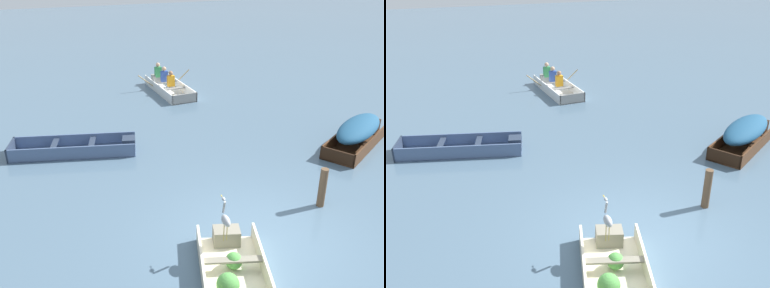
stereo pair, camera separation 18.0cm
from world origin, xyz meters
TOP-DOWN VIEW (x-y plane):
  - ground_plane at (0.00, 0.00)m, footprint 80.00×80.00m
  - dinghy_cream_foreground at (-1.01, -1.06)m, footprint 1.91×3.05m
  - skiff_dark_varnish_near_moored at (4.98, 3.05)m, footprint 3.22×2.52m
  - skiff_slate_blue_mid_moored at (-2.97, 5.30)m, footprint 3.65×1.71m
  - rowboat_white_with_crew at (1.17, 10.14)m, footprint 2.29×3.28m
  - heron_on_dinghy at (-0.89, -0.38)m, footprint 0.16×0.45m
  - mooring_post at (1.94, 0.57)m, footprint 0.17×0.17m

SIDE VIEW (x-z plane):
  - ground_plane at x=0.00m, z-range 0.00..0.00m
  - skiff_slate_blue_mid_moored at x=-2.97m, z-range -0.06..0.34m
  - dinghy_cream_foreground at x=-1.01m, z-range -0.07..0.37m
  - rowboat_white_with_crew at x=1.17m, z-range -0.25..0.69m
  - skiff_dark_varnish_near_moored at x=4.98m, z-range 0.06..0.86m
  - mooring_post at x=1.94m, z-range 0.00..0.95m
  - heron_on_dinghy at x=-0.89m, z-range 0.49..1.33m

